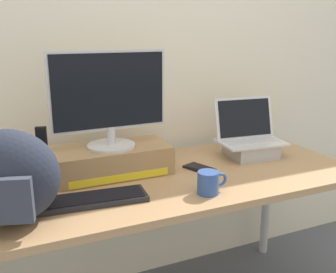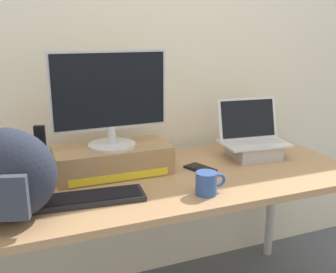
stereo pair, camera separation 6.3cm
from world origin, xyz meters
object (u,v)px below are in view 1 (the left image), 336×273
Objects in this scene: desktop_monitor at (109,99)px; open_laptop at (250,144)px; cell_phone at (199,168)px; external_keyboard at (86,200)px; coffee_mug at (209,183)px; toner_box_yellow at (112,160)px; messenger_backpack at (8,177)px; plush_toy at (29,169)px.

desktop_monitor reaches higher than open_laptop.
external_keyboard is at bearing 174.26° from cell_phone.
external_keyboard is at bearing 166.87° from coffee_mug.
toner_box_yellow is 0.99× the size of desktop_monitor.
coffee_mug is 0.80× the size of cell_phone.
cell_phone is (0.81, 0.19, -0.15)m from messenger_backpack.
cell_phone is at bearing -16.11° from toner_box_yellow.
desktop_monitor is 1.09× the size of external_keyboard.
cell_phone is at bearing -17.36° from desktop_monitor.
open_laptop reaches higher than toner_box_yellow.
toner_box_yellow is at bearing -177.41° from open_laptop.
toner_box_yellow is 3.17× the size of cell_phone.
cell_phone is at bearing 20.21° from external_keyboard.
desktop_monitor is 4.00× the size of coffee_mug.
toner_box_yellow is 0.46m from coffee_mug.
external_keyboard is 0.30m from messenger_backpack.
toner_box_yellow reaches higher than coffee_mug.
open_laptop is 1.06m from plush_toy.
external_keyboard is (-0.18, -0.26, -0.33)m from desktop_monitor.
cell_phone is 0.75m from plush_toy.
desktop_monitor is 0.46m from plush_toy.
toner_box_yellow is 0.40m from cell_phone.
messenger_backpack is (-0.43, -0.30, 0.10)m from toner_box_yellow.
open_laptop is 1.18m from messenger_backpack.
plush_toy is at bearing 178.82° from open_laptop.
open_laptop is 0.90× the size of messenger_backpack.
external_keyboard is 1.22× the size of messenger_backpack.
open_laptop is 0.74× the size of external_keyboard.
toner_box_yellow is 3.98× the size of coffee_mug.
toner_box_yellow is 0.32m from external_keyboard.
open_laptop is 0.34m from cell_phone.
desktop_monitor is at bearing 143.29° from cell_phone.
open_laptop is at bearing -4.24° from desktop_monitor.
messenger_backpack is 0.85m from cell_phone.
open_laptop is (0.71, -0.04, -0.28)m from desktop_monitor.
external_keyboard is at bearing -160.38° from open_laptop.
open_laptop is at bearing 19.30° from external_keyboard.
plush_toy is (-0.17, 0.35, 0.03)m from external_keyboard.
messenger_backpack is at bearing -102.75° from plush_toy.
external_keyboard is 5.29× the size of plush_toy.
toner_box_yellow is 1.09× the size of external_keyboard.
messenger_backpack is 4.33× the size of plush_toy.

